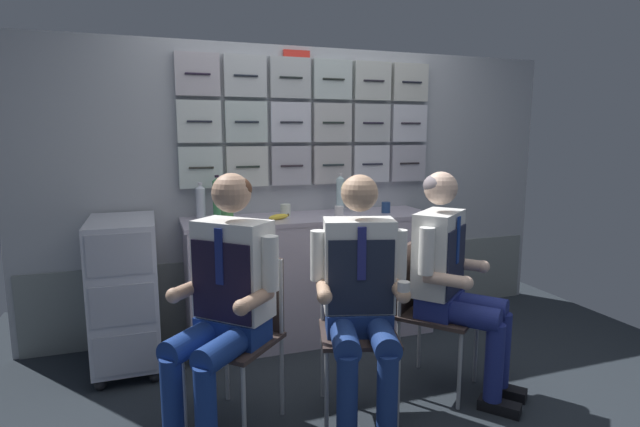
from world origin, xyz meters
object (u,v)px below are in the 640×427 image
at_px(service_trolley, 125,290).
at_px(coffee_cup_white, 339,212).
at_px(water_bottle_short, 340,194).
at_px(folding_chair_left, 244,319).
at_px(snack_banana, 279,217).
at_px(crew_member_by_counter, 452,272).
at_px(folding_chair_right, 356,312).
at_px(folding_chair_by_counter, 424,298).
at_px(crew_member_right, 361,289).
at_px(crew_member_left, 224,292).

xyz_separation_m(service_trolley, coffee_cup_white, (1.45, -0.06, 0.44)).
distance_m(water_bottle_short, coffee_cup_white, 0.28).
height_order(folding_chair_left, snack_banana, snack_banana).
relative_size(folding_chair_left, crew_member_by_counter, 0.67).
xyz_separation_m(service_trolley, folding_chair_left, (0.61, -0.81, 0.02)).
xyz_separation_m(service_trolley, water_bottle_short, (1.55, 0.18, 0.54)).
xyz_separation_m(folding_chair_left, folding_chair_right, (0.60, -0.09, 0.00)).
height_order(crew_member_by_counter, coffee_cup_white, crew_member_by_counter).
height_order(folding_chair_by_counter, snack_banana, snack_banana).
bearing_deg(crew_member_right, folding_chair_left, 156.01).
distance_m(folding_chair_right, coffee_cup_white, 0.97).
height_order(folding_chair_by_counter, water_bottle_short, water_bottle_short).
height_order(coffee_cup_white, snack_banana, coffee_cup_white).
xyz_separation_m(folding_chair_left, crew_member_by_counter, (1.18, -0.13, 0.18)).
distance_m(folding_chair_right, crew_member_by_counter, 0.61).
distance_m(crew_member_left, coffee_cup_white, 1.30).
height_order(crew_member_left, coffee_cup_white, crew_member_left).
relative_size(crew_member_right, folding_chair_by_counter, 1.50).
bearing_deg(water_bottle_short, crew_member_left, -133.37).
relative_size(crew_member_by_counter, water_bottle_short, 4.35).
bearing_deg(coffee_cup_white, service_trolley, 177.79).
xyz_separation_m(service_trolley, crew_member_by_counter, (1.80, -0.94, 0.20)).
xyz_separation_m(crew_member_right, water_bottle_short, (0.37, 1.24, 0.33)).
bearing_deg(service_trolley, folding_chair_by_counter, -25.66).
bearing_deg(crew_member_left, folding_chair_left, 45.46).
bearing_deg(water_bottle_short, folding_chair_left, -133.23).
distance_m(service_trolley, crew_member_by_counter, 2.04).
height_order(crew_member_left, crew_member_by_counter, crew_member_left).
xyz_separation_m(crew_member_right, coffee_cup_white, (0.27, 1.00, 0.24)).
distance_m(crew_member_by_counter, snack_banana, 1.25).
relative_size(folding_chair_by_counter, snack_banana, 5.03).
xyz_separation_m(folding_chair_left, crew_member_left, (-0.11, -0.11, 0.20)).
bearing_deg(water_bottle_short, folding_chair_right, -106.82).
bearing_deg(service_trolley, crew_member_right, -42.02).
xyz_separation_m(folding_chair_right, snack_banana, (-0.20, 0.92, 0.40)).
bearing_deg(service_trolley, snack_banana, 0.87).
bearing_deg(crew_member_left, crew_member_by_counter, -0.69).
bearing_deg(crew_member_right, service_trolley, 137.98).
relative_size(crew_member_left, coffee_cup_white, 15.55).
bearing_deg(folding_chair_by_counter, water_bottle_short, 98.51).
relative_size(crew_member_left, crew_member_right, 1.01).
xyz_separation_m(folding_chair_right, folding_chair_by_counter, (0.48, 0.09, 0.00)).
xyz_separation_m(crew_member_left, crew_member_right, (0.67, -0.14, -0.01)).
bearing_deg(water_bottle_short, coffee_cup_white, -113.00).
height_order(service_trolley, snack_banana, service_trolley).
bearing_deg(folding_chair_right, service_trolley, 143.42).
xyz_separation_m(crew_member_left, folding_chair_by_counter, (1.19, 0.11, -0.20)).
xyz_separation_m(crew_member_by_counter, snack_banana, (-0.78, 0.95, 0.21)).
height_order(folding_chair_left, crew_member_left, crew_member_left).
height_order(crew_member_by_counter, water_bottle_short, crew_member_by_counter).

